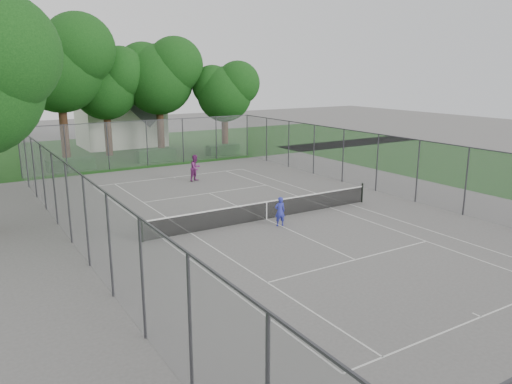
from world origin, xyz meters
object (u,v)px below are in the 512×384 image
tennis_net (267,210)px  girl_player (280,211)px  woman_player (196,168)px  house (120,107)px

tennis_net → girl_player: bearing=-91.3°
girl_player → woman_player: (0.83, 11.17, 0.17)m
house → woman_player: 18.84m
house → woman_player: house is taller
house → woman_player: (-0.73, -18.60, -2.90)m
tennis_net → girl_player: (-0.03, -1.20, 0.20)m
house → woman_player: bearing=-92.3°
house → girl_player: size_ratio=6.60×
tennis_net → house: 28.80m
girl_player → woman_player: size_ratio=0.80×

